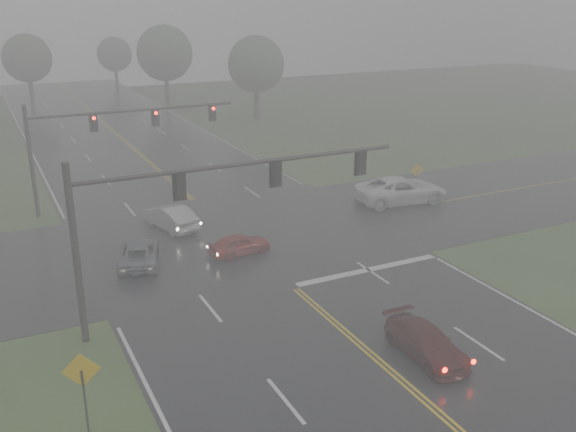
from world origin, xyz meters
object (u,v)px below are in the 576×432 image
sedan_red (240,254)px  sedan_silver (172,229)px  signal_gantry_far (98,133)px  sedan_maroon (425,356)px  signal_gantry_near (186,202)px  pickup_white (400,203)px  car_grey (140,264)px

sedan_red → sedan_silver: sedan_silver is taller
signal_gantry_far → sedan_maroon: bearing=-72.8°
sedan_red → signal_gantry_near: signal_gantry_near is taller
sedan_red → pickup_white: bearing=-79.8°
sedan_red → pickup_white: pickup_white is taller
sedan_maroon → car_grey: (-8.04, 14.43, 0.00)m
signal_gantry_near → signal_gantry_far: (-0.38, 17.72, -0.32)m
sedan_silver → signal_gantry_far: bearing=-78.9°
sedan_silver → pickup_white: pickup_white is taller
sedan_silver → signal_gantry_near: signal_gantry_near is taller
car_grey → signal_gantry_far: signal_gantry_far is taller
sedan_maroon → signal_gantry_near: size_ratio=0.28×
signal_gantry_near → signal_gantry_far: signal_gantry_near is taller
signal_gantry_near → signal_gantry_far: bearing=91.2°
sedan_silver → signal_gantry_near: bearing=63.9°
pickup_white → signal_gantry_far: signal_gantry_far is taller
car_grey → signal_gantry_far: 11.84m
sedan_red → car_grey: car_grey is taller
sedan_silver → pickup_white: 16.00m
sedan_silver → car_grey: 5.55m
sedan_maroon → pickup_white: size_ratio=0.66×
sedan_red → signal_gantry_near: size_ratio=0.23×
sedan_red → pickup_white: 14.16m
sedan_maroon → pickup_white: (10.97, 16.99, 0.00)m
car_grey → signal_gantry_far: (0.29, 10.65, 5.18)m
sedan_silver → signal_gantry_near: (-2.47, -11.65, 5.50)m
sedan_red → car_grey: size_ratio=0.79×
sedan_maroon → sedan_red: size_ratio=1.22×
sedan_maroon → signal_gantry_near: signal_gantry_near is taller
sedan_silver → signal_gantry_near: 13.12m
sedan_silver → pickup_white: (15.87, -2.01, 0.00)m
sedan_maroon → sedan_red: bearing=102.6°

